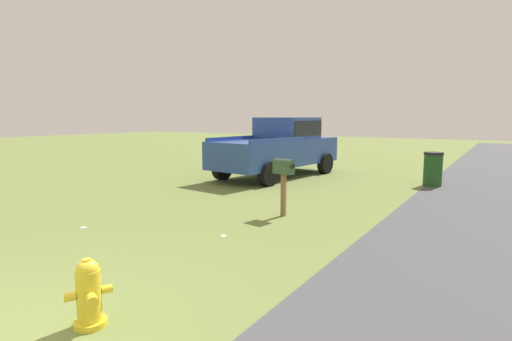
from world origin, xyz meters
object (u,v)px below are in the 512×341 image
Objects in this scene: mailbox at (284,171)px; trash_bin at (433,169)px; pickup_truck at (280,145)px; fire_hydrant at (89,294)px.

mailbox reaches higher than trash_bin.
pickup_truck is at bearing 97.84° from trash_bin.
mailbox is 0.22× the size of pickup_truck.
mailbox is 1.18× the size of trash_bin.
fire_hydrant is 0.13× the size of pickup_truck.
pickup_truck is at bearing 135.07° from fire_hydrant.
pickup_truck is 5.30× the size of trash_bin.
trash_bin is at bearing 108.15° from fire_hydrant.
mailbox is 6.14m from trash_bin.
pickup_truck reaches higher than fire_hydrant.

